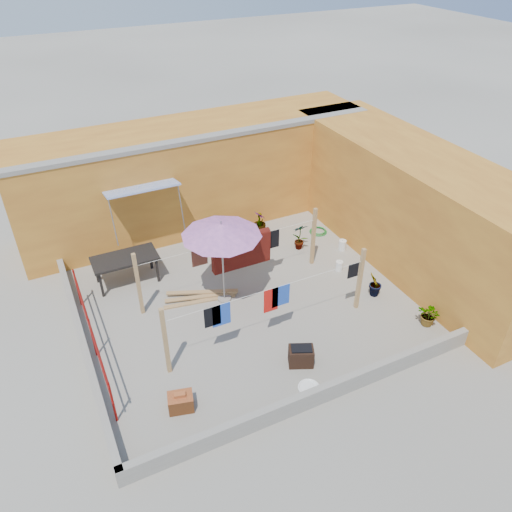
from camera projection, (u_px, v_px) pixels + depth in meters
name	position (u px, v px, depth m)	size (l,w,h in m)	color
ground	(245.00, 303.00, 13.00)	(80.00, 80.00, 0.00)	#9E998E
wall_back	(196.00, 174.00, 15.76)	(11.00, 3.27, 3.21)	orange
wall_right	(412.00, 207.00, 13.98)	(2.40, 9.00, 3.20)	orange
parapet_front	(318.00, 395.00, 10.22)	(8.30, 0.16, 0.44)	gray
parapet_left	(84.00, 346.00, 11.41)	(0.16, 7.30, 0.44)	gray
red_railing	(91.00, 332.00, 11.06)	(0.05, 4.20, 1.10)	#9A120F
clothesline_rig	(243.00, 258.00, 12.88)	(5.09, 2.35, 1.80)	tan
patio_umbrella	(221.00, 230.00, 11.92)	(2.34, 2.34, 2.38)	gray
outdoor_table	(125.00, 260.00, 13.35)	(1.73, 0.87, 0.81)	black
brick_stack	(181.00, 402.00, 10.12)	(0.58, 0.48, 0.44)	#A25225
lumber_pile	(201.00, 297.00, 13.12)	(2.00, 0.89, 0.12)	tan
brazier	(301.00, 356.00, 11.11)	(0.65, 0.56, 0.49)	black
white_basin	(309.00, 388.00, 10.61)	(0.48, 0.48, 0.08)	silver
water_jug_a	(339.00, 266.00, 14.13)	(0.21, 0.21, 0.33)	silver
water_jug_b	(342.00, 245.00, 15.00)	(0.23, 0.23, 0.36)	silver
green_hose	(318.00, 231.00, 15.89)	(0.56, 0.56, 0.08)	#1A7828
plant_back_a	(216.00, 229.00, 15.35)	(0.69, 0.60, 0.76)	#245919
plant_back_b	(260.00, 222.00, 15.71)	(0.41, 0.41, 0.73)	#245919
plant_right_a	(300.00, 236.00, 14.89)	(0.47, 0.31, 0.88)	#245919
plant_right_b	(375.00, 285.00, 13.04)	(0.41, 0.33, 0.74)	#245919
plant_right_c	(430.00, 315.00, 12.15)	(0.55, 0.48, 0.61)	#245919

